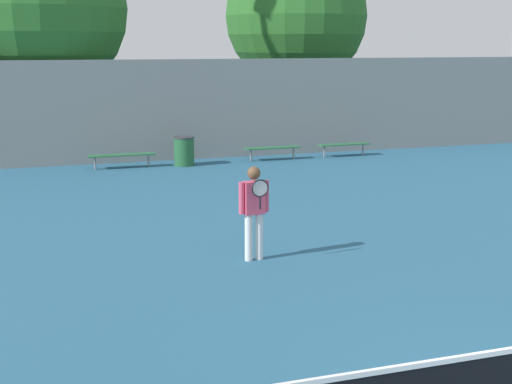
# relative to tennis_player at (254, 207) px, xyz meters

# --- Properties ---
(tennis_player) EXTENTS (0.56, 0.42, 1.69)m
(tennis_player) POSITION_rel_tennis_player_xyz_m (0.00, 0.00, 0.00)
(tennis_player) COLOR silver
(tennis_player) RESTS_ON ground_plane
(bench_courtside_near) EXTENTS (2.05, 0.40, 0.43)m
(bench_courtside_near) POSITION_rel_tennis_player_xyz_m (-0.90, 10.35, -0.57)
(bench_courtside_near) COLOR #28663D
(bench_courtside_near) RESTS_ON ground_plane
(bench_courtside_far) EXTENTS (1.87, 0.40, 0.43)m
(bench_courtside_far) POSITION_rel_tennis_player_xyz_m (4.03, 10.35, -0.57)
(bench_courtside_far) COLOR #28663D
(bench_courtside_far) RESTS_ON ground_plane
(bench_by_gate) EXTENTS (1.81, 0.40, 0.43)m
(bench_by_gate) POSITION_rel_tennis_player_xyz_m (6.62, 10.35, -0.58)
(bench_by_gate) COLOR #28663D
(bench_by_gate) RESTS_ON ground_plane
(trash_bin) EXTENTS (0.66, 0.66, 0.91)m
(trash_bin) POSITION_rel_tennis_player_xyz_m (1.03, 10.21, -0.51)
(trash_bin) COLOR #235B33
(trash_bin) RESTS_ON ground_plane
(back_fence) EXTENTS (35.46, 0.06, 3.28)m
(back_fence) POSITION_rel_tennis_player_xyz_m (0.87, 11.37, 0.68)
(back_fence) COLOR gray
(back_fence) RESTS_ON ground_plane
(tree_green_tall) EXTENTS (5.56, 5.56, 7.61)m
(tree_green_tall) POSITION_rel_tennis_player_xyz_m (6.78, 15.32, 3.86)
(tree_green_tall) COLOR brown
(tree_green_tall) RESTS_ON ground_plane
(tree_dark_dense) EXTENTS (6.11, 6.11, 7.99)m
(tree_dark_dense) POSITION_rel_tennis_player_xyz_m (-3.05, 14.24, 3.96)
(tree_dark_dense) COLOR brown
(tree_dark_dense) RESTS_ON ground_plane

